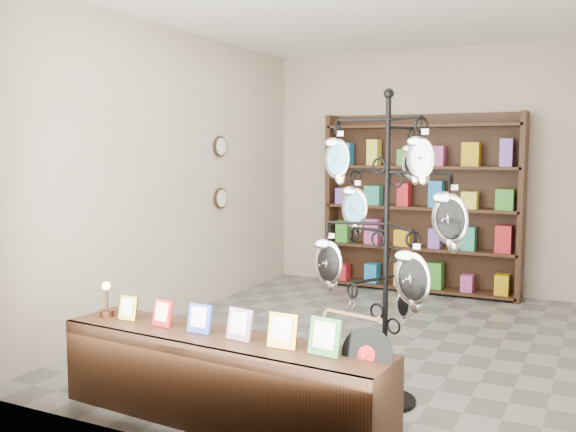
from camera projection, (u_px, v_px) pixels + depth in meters
name	position (u px, v px, depth m)	size (l,w,h in m)	color
ground	(354.00, 339.00, 5.99)	(5.00, 5.00, 0.00)	slate
room_envelope	(357.00, 140.00, 5.79)	(5.00, 5.00, 5.00)	#BCAB97
display_tree	(387.00, 225.00, 4.36)	(1.16, 1.15, 2.17)	black
front_shelf	(220.00, 379.00, 4.15)	(2.35, 0.63, 0.82)	black
back_shelving	(421.00, 209.00, 7.92)	(2.42, 0.36, 2.20)	black
wall_clocks	(220.00, 172.00, 7.42)	(0.03, 0.24, 0.84)	black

